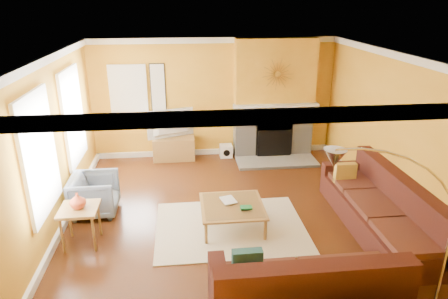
{
  "coord_description": "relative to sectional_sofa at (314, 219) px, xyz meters",
  "views": [
    {
      "loc": [
        -0.75,
        -5.9,
        3.51
      ],
      "look_at": [
        -0.06,
        0.4,
        1.09
      ],
      "focal_mm": 32.0,
      "sensor_mm": 36.0,
      "label": 1
    }
  ],
  "objects": [
    {
      "name": "floor",
      "position": [
        -1.12,
        0.95,
        -0.46
      ],
      "size": [
        5.5,
        6.0,
        0.02
      ],
      "primitive_type": "cube",
      "color": "#5C2E13",
      "rests_on": "ground"
    },
    {
      "name": "ceiling",
      "position": [
        -1.12,
        0.95,
        2.26
      ],
      "size": [
        5.5,
        6.0,
        0.02
      ],
      "primitive_type": "cube",
      "color": "white",
      "rests_on": "ground"
    },
    {
      "name": "wall_back",
      "position": [
        -1.12,
        3.96,
        0.9
      ],
      "size": [
        5.5,
        0.02,
        2.7
      ],
      "primitive_type": "cube",
      "color": "gold",
      "rests_on": "ground"
    },
    {
      "name": "wall_front",
      "position": [
        -1.12,
        -2.06,
        0.9
      ],
      "size": [
        5.5,
        0.02,
        2.7
      ],
      "primitive_type": "cube",
      "color": "gold",
      "rests_on": "ground"
    },
    {
      "name": "wall_left",
      "position": [
        -3.88,
        0.95,
        0.9
      ],
      "size": [
        0.02,
        6.0,
        2.7
      ],
      "primitive_type": "cube",
      "color": "gold",
      "rests_on": "ground"
    },
    {
      "name": "wall_right",
      "position": [
        1.64,
        0.95,
        0.9
      ],
      "size": [
        0.02,
        6.0,
        2.7
      ],
      "primitive_type": "cube",
      "color": "gold",
      "rests_on": "ground"
    },
    {
      "name": "baseboard",
      "position": [
        -1.12,
        0.95,
        -0.39
      ],
      "size": [
        5.5,
        6.0,
        0.12
      ],
      "primitive_type": null,
      "color": "white",
      "rests_on": "floor"
    },
    {
      "name": "crown_molding",
      "position": [
        -1.12,
        0.95,
        2.19
      ],
      "size": [
        5.5,
        6.0,
        0.12
      ],
      "primitive_type": null,
      "color": "white",
      "rests_on": "ceiling"
    },
    {
      "name": "window_left_near",
      "position": [
        -3.84,
        2.25,
        1.05
      ],
      "size": [
        0.06,
        1.22,
        1.72
      ],
      "primitive_type": "cube",
      "color": "white",
      "rests_on": "wall_left"
    },
    {
      "name": "window_left_far",
      "position": [
        -3.84,
        0.35,
        1.05
      ],
      "size": [
        0.06,
        1.22,
        1.72
      ],
      "primitive_type": "cube",
      "color": "white",
      "rests_on": "wall_left"
    },
    {
      "name": "window_back",
      "position": [
        -3.02,
        3.91,
        1.1
      ],
      "size": [
        0.82,
        0.06,
        1.22
      ],
      "primitive_type": "cube",
      "color": "white",
      "rests_on": "wall_back"
    },
    {
      "name": "wall_art",
      "position": [
        -2.37,
        3.92,
        1.15
      ],
      "size": [
        0.34,
        0.04,
        1.14
      ],
      "primitive_type": "cube",
      "color": "white",
      "rests_on": "wall_back"
    },
    {
      "name": "fireplace",
      "position": [
        0.23,
        3.75,
        0.9
      ],
      "size": [
        1.8,
        0.4,
        2.7
      ],
      "primitive_type": null,
      "color": "gray",
      "rests_on": "floor"
    },
    {
      "name": "mantel",
      "position": [
        0.23,
        3.51,
        0.8
      ],
      "size": [
        1.92,
        0.22,
        0.08
      ],
      "primitive_type": "cube",
      "color": "white",
      "rests_on": "fireplace"
    },
    {
      "name": "hearth",
      "position": [
        0.23,
        3.2,
        -0.42
      ],
      "size": [
        1.8,
        0.7,
        0.06
      ],
      "primitive_type": "cube",
      "color": "gray",
      "rests_on": "floor"
    },
    {
      "name": "sunburst",
      "position": [
        0.23,
        3.52,
        1.5
      ],
      "size": [
        0.7,
        0.04,
        0.7
      ],
      "primitive_type": null,
      "color": "olive",
      "rests_on": "fireplace"
    },
    {
      "name": "rug",
      "position": [
        -1.15,
        0.63,
        -0.44
      ],
      "size": [
        2.4,
        1.8,
        0.02
      ],
      "primitive_type": "cube",
      "color": "beige",
      "rests_on": "floor"
    },
    {
      "name": "sectional_sofa",
      "position": [
        0.0,
        0.0,
        0.0
      ],
      "size": [
        3.25,
        3.5,
        0.9
      ],
      "primitive_type": null,
      "color": "#461C16",
      "rests_on": "floor"
    },
    {
      "name": "coffee_table",
      "position": [
        -1.12,
        0.66,
        -0.25
      ],
      "size": [
        1.01,
        1.01,
        0.4
      ],
      "primitive_type": null,
      "color": "white",
      "rests_on": "floor"
    },
    {
      "name": "media_console",
      "position": [
        -2.08,
        3.69,
        -0.19
      ],
      "size": [
        0.94,
        0.42,
        0.52
      ],
      "primitive_type": "cube",
      "color": "olive",
      "rests_on": "floor"
    },
    {
      "name": "tv",
      "position": [
        -2.08,
        3.69,
        0.39
      ],
      "size": [
        1.11,
        0.52,
        0.65
      ],
      "primitive_type": "imported",
      "rotation": [
        0.0,
        0.0,
        3.49
      ],
      "color": "black",
      "rests_on": "media_console"
    },
    {
      "name": "subwoofer",
      "position": [
        -0.87,
        3.72,
        -0.31
      ],
      "size": [
        0.28,
        0.28,
        0.28
      ],
      "primitive_type": "cube",
      "color": "white",
      "rests_on": "floor"
    },
    {
      "name": "armchair",
      "position": [
        -3.41,
        1.35,
        -0.1
      ],
      "size": [
        0.77,
        0.75,
        0.7
      ],
      "primitive_type": "imported",
      "rotation": [
        0.0,
        0.0,
        1.57
      ],
      "color": "slate",
      "rests_on": "floor"
    },
    {
      "name": "side_table",
      "position": [
        -3.44,
        0.43,
        -0.14
      ],
      "size": [
        0.56,
        0.56,
        0.61
      ],
      "primitive_type": null,
      "color": "olive",
      "rests_on": "floor"
    },
    {
      "name": "vase",
      "position": [
        -3.44,
        0.43,
        0.28
      ],
      "size": [
        0.23,
        0.23,
        0.24
      ],
      "primitive_type": "imported",
      "color": "#DE4F29",
      "rests_on": "side_table"
    },
    {
      "name": "book",
      "position": [
        -1.28,
        0.76,
        -0.04
      ],
      "size": [
        0.28,
        0.34,
        0.03
      ],
      "primitive_type": "imported",
      "rotation": [
        0.0,
        0.0,
        0.26
      ],
      "color": "white",
      "rests_on": "coffee_table"
    },
    {
      "name": "arc_lamp",
      "position": [
        0.19,
        -1.75,
        0.66
      ],
      "size": [
        1.41,
        0.36,
        2.23
      ],
      "primitive_type": null,
      "color": "silver",
      "rests_on": "floor"
    }
  ]
}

